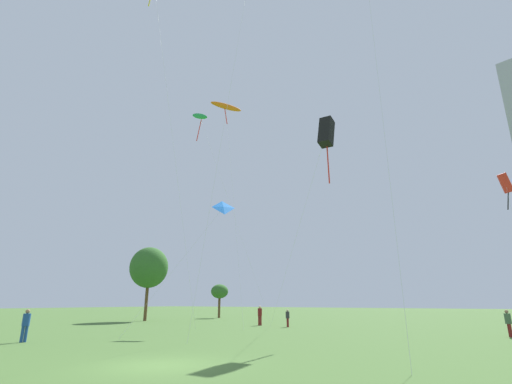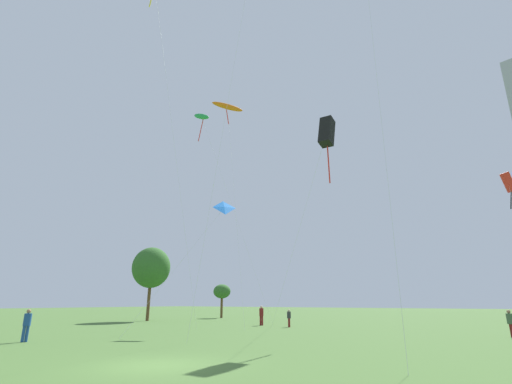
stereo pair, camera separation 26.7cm
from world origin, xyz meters
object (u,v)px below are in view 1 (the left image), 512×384
at_px(person_standing_3, 26,323).
at_px(person_standing_0, 288,317).
at_px(kite_flying_6, 200,117).
at_px(kite_flying_3, 223,208).
at_px(kite_flying_4, 226,107).
at_px(park_tree_1, 220,292).
at_px(person_standing_1, 260,314).
at_px(park_tree_0, 149,268).
at_px(kite_flying_7, 326,133).
at_px(kite_flying_8, 505,183).
at_px(person_standing_4, 508,321).

bearing_deg(person_standing_3, person_standing_0, 1.97).
height_order(person_standing_0, kite_flying_6, kite_flying_6).
distance_m(kite_flying_3, kite_flying_6, 20.33).
xyz_separation_m(kite_flying_4, park_tree_1, (-9.06, 11.03, -22.26)).
bearing_deg(kite_flying_3, person_standing_1, 96.96).
bearing_deg(park_tree_0, person_standing_3, -56.40).
height_order(person_standing_1, kite_flying_7, kite_flying_7).
relative_size(kite_flying_7, park_tree_0, 1.85).
relative_size(person_standing_1, kite_flying_7, 0.11).
relative_size(person_standing_0, kite_flying_8, 0.11).
bearing_deg(kite_flying_7, person_standing_1, 147.33).
xyz_separation_m(person_standing_4, kite_flying_3, (-19.51, -5.59, 9.17)).
distance_m(person_standing_1, kite_flying_8, 27.37).
relative_size(kite_flying_3, park_tree_1, 2.32).
xyz_separation_m(kite_flying_3, park_tree_0, (-17.28, 7.26, -3.83)).
bearing_deg(park_tree_1, person_standing_4, -21.23).
xyz_separation_m(person_standing_4, kite_flying_7, (-9.77, -5.05, 14.04)).
relative_size(kite_flying_6, park_tree_1, 5.71).
height_order(person_standing_0, kite_flying_8, kite_flying_8).
bearing_deg(kite_flying_7, person_standing_4, 27.33).
bearing_deg(kite_flying_4, kite_flying_8, 18.98).
height_order(person_standing_0, kite_flying_3, kite_flying_3).
relative_size(person_standing_3, person_standing_4, 1.06).
distance_m(person_standing_3, kite_flying_4, 32.91).
distance_m(kite_flying_7, kite_flying_8, 20.69).
bearing_deg(person_standing_3, kite_flying_8, -19.60).
height_order(kite_flying_3, kite_flying_8, kite_flying_8).
relative_size(person_standing_0, kite_flying_3, 0.14).
bearing_deg(kite_flying_3, person_standing_0, 68.98).
height_order(person_standing_3, person_standing_4, person_standing_3).
xyz_separation_m(kite_flying_8, park_tree_1, (-36.70, 1.52, -9.77)).
bearing_deg(person_standing_1, kite_flying_8, 8.47).
height_order(person_standing_0, park_tree_1, park_tree_1).
xyz_separation_m(person_standing_0, kite_flying_7, (7.18, -6.13, 14.12)).
bearing_deg(kite_flying_6, kite_flying_8, 17.01).
bearing_deg(kite_flying_7, person_standing_0, 139.52).
bearing_deg(kite_flying_6, person_standing_0, -5.40).
distance_m(person_standing_1, kite_flying_3, 11.73).
bearing_deg(park_tree_1, park_tree_0, -98.86).
distance_m(kite_flying_3, park_tree_0, 19.14).
bearing_deg(person_standing_4, person_standing_1, 59.46).
distance_m(person_standing_1, person_standing_4, 20.49).
relative_size(kite_flying_4, park_tree_1, 5.61).
bearing_deg(person_standing_0, person_standing_3, 110.43).
distance_m(person_standing_0, kite_flying_8, 25.03).
xyz_separation_m(kite_flying_6, kite_flying_8, (31.83, 9.74, -12.23)).
height_order(kite_flying_6, park_tree_1, kite_flying_6).
bearing_deg(person_standing_3, person_standing_4, -31.57).
height_order(kite_flying_8, park_tree_0, kite_flying_8).
bearing_deg(park_tree_1, kite_flying_7, -36.50).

